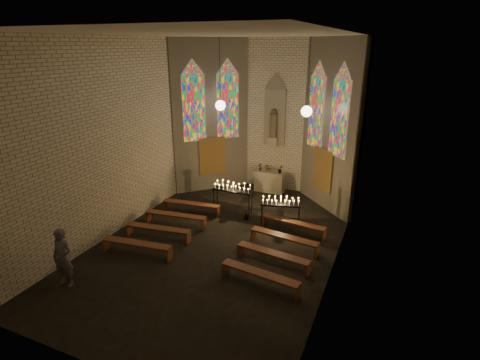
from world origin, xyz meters
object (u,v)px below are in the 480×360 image
object	(u,v)px
altar	(270,181)
aisle_flower_pot	(246,215)
votive_stand_left	(233,188)
votive_stand_right	(281,202)
visitor	(63,258)

from	to	relation	value
altar	aisle_flower_pot	distance (m)	3.34
altar	votive_stand_left	size ratio (longest dim) A/B	0.82
votive_stand_left	votive_stand_right	xyz separation A→B (m)	(2.21, -0.39, -0.11)
votive_stand_right	aisle_flower_pot	bearing A→B (deg)	166.39
votive_stand_left	visitor	bearing A→B (deg)	-110.83
votive_stand_left	altar	bearing A→B (deg)	76.87
votive_stand_left	visitor	distance (m)	7.00
altar	visitor	distance (m)	9.94
altar	aisle_flower_pot	xyz separation A→B (m)	(0.15, -3.32, -0.30)
votive_stand_right	visitor	world-z (taller)	visitor
votive_stand_right	visitor	xyz separation A→B (m)	(-4.65, -6.17, -0.07)
aisle_flower_pot	votive_stand_left	bearing A→B (deg)	151.50
aisle_flower_pot	visitor	size ratio (longest dim) A/B	0.22
aisle_flower_pot	altar	bearing A→B (deg)	92.64
votive_stand_left	votive_stand_right	world-z (taller)	votive_stand_left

